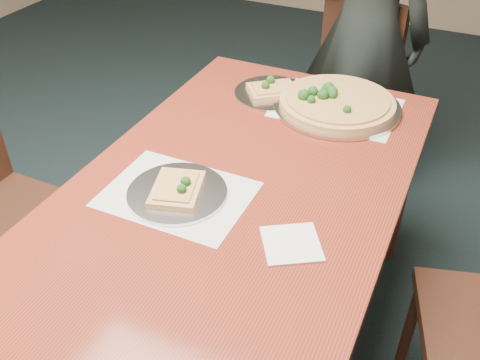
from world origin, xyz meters
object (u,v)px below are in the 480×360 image
at_px(pizza_pan, 336,102).
at_px(slice_plate_far, 272,91).
at_px(dining_table, 240,205).
at_px(diner, 365,32).
at_px(chair_far, 343,86).
at_px(slice_plate_near, 177,191).

distance_m(pizza_pan, slice_plate_far, 0.24).
xyz_separation_m(dining_table, diner, (0.06, 1.19, 0.13)).
xyz_separation_m(chair_far, pizza_pan, (0.13, -0.64, 0.26)).
bearing_deg(dining_table, pizza_pan, 76.50).
height_order(chair_far, diner, diner).
distance_m(slice_plate_near, slice_plate_far, 0.67).
bearing_deg(dining_table, chair_far, 90.10).
bearing_deg(slice_plate_far, slice_plate_near, -91.18).
bearing_deg(slice_plate_near, pizza_pan, 68.88).
xyz_separation_m(chair_far, slice_plate_far, (-0.11, -0.64, 0.25)).
xyz_separation_m(diner, slice_plate_far, (-0.18, -0.66, -0.02)).
distance_m(chair_far, diner, 0.28).
relative_size(diner, pizza_pan, 3.52).
bearing_deg(chair_far, pizza_pan, -61.47).
bearing_deg(slice_plate_near, slice_plate_far, 88.82).
xyz_separation_m(pizza_pan, slice_plate_near, (-0.26, -0.66, -0.01)).
bearing_deg(chair_far, slice_plate_near, -78.45).
height_order(diner, pizza_pan, diner).
relative_size(dining_table, chair_far, 1.65).
bearing_deg(diner, slice_plate_far, 81.74).
distance_m(dining_table, diner, 1.20).
height_order(chair_far, pizza_pan, chair_far).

